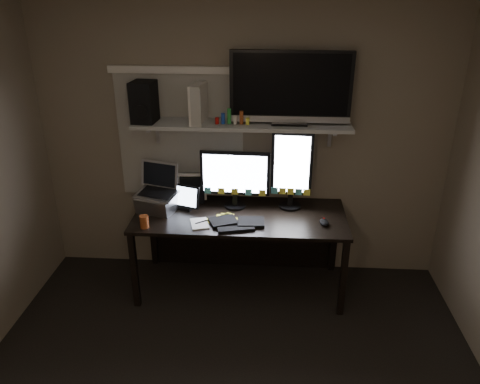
# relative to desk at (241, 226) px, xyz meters

# --- Properties ---
(back_wall) EXTENTS (3.60, 0.00, 3.60)m
(back_wall) POSITION_rel_desk_xyz_m (0.00, 0.25, 0.70)
(back_wall) COLOR #7E6F5A
(back_wall) RESTS_ON floor
(window_blinds) EXTENTS (1.10, 0.02, 1.10)m
(window_blinds) POSITION_rel_desk_xyz_m (-0.55, 0.24, 0.75)
(window_blinds) COLOR #B1AE9E
(window_blinds) RESTS_ON back_wall
(desk) EXTENTS (1.80, 0.75, 0.73)m
(desk) POSITION_rel_desk_xyz_m (0.00, 0.00, 0.00)
(desk) COLOR black
(desk) RESTS_ON floor
(wall_shelf) EXTENTS (1.80, 0.35, 0.03)m
(wall_shelf) POSITION_rel_desk_xyz_m (0.00, 0.08, 0.91)
(wall_shelf) COLOR #ABABA6
(wall_shelf) RESTS_ON back_wall
(monitor_landscape) EXTENTS (0.60, 0.09, 0.52)m
(monitor_landscape) POSITION_rel_desk_xyz_m (-0.05, 0.03, 0.44)
(monitor_landscape) COLOR black
(monitor_landscape) RESTS_ON desk
(monitor_portrait) EXTENTS (0.35, 0.09, 0.70)m
(monitor_portrait) POSITION_rel_desk_xyz_m (0.43, 0.06, 0.53)
(monitor_portrait) COLOR black
(monitor_portrait) RESTS_ON desk
(keyboard) EXTENTS (0.48, 0.28, 0.03)m
(keyboard) POSITION_rel_desk_xyz_m (-0.01, -0.29, 0.19)
(keyboard) COLOR black
(keyboard) RESTS_ON desk
(mouse) EXTENTS (0.09, 0.12, 0.04)m
(mouse) POSITION_rel_desk_xyz_m (0.70, -0.26, 0.20)
(mouse) COLOR black
(mouse) RESTS_ON desk
(notepad) EXTENTS (0.19, 0.22, 0.01)m
(notepad) POSITION_rel_desk_xyz_m (-0.32, -0.32, 0.18)
(notepad) COLOR white
(notepad) RESTS_ON desk
(tablet) EXTENTS (0.28, 0.19, 0.23)m
(tablet) POSITION_rel_desk_xyz_m (-0.48, -0.05, 0.29)
(tablet) COLOR black
(tablet) RESTS_ON desk
(file_sorter) EXTENTS (0.22, 0.12, 0.27)m
(file_sorter) POSITION_rel_desk_xyz_m (-0.44, 0.10, 0.31)
(file_sorter) COLOR black
(file_sorter) RESTS_ON desk
(laptop) EXTENTS (0.42, 0.37, 0.39)m
(laptop) POSITION_rel_desk_xyz_m (-0.71, -0.09, 0.37)
(laptop) COLOR #B1B1B6
(laptop) RESTS_ON desk
(cup) EXTENTS (0.08, 0.08, 0.10)m
(cup) POSITION_rel_desk_xyz_m (-0.75, -0.40, 0.23)
(cup) COLOR #9B431C
(cup) RESTS_ON desk
(sticky_notes) EXTENTS (0.36, 0.30, 0.00)m
(sticky_notes) POSITION_rel_desk_xyz_m (-0.14, -0.21, 0.18)
(sticky_notes) COLOR #FFF745
(sticky_notes) RESTS_ON desk
(tv) EXTENTS (0.97, 0.18, 0.58)m
(tv) POSITION_rel_desk_xyz_m (0.39, 0.07, 1.22)
(tv) COLOR black
(tv) RESTS_ON wall_shelf
(game_console) EXTENTS (0.12, 0.28, 0.32)m
(game_console) POSITION_rel_desk_xyz_m (-0.35, 0.06, 1.09)
(game_console) COLOR silver
(game_console) RESTS_ON wall_shelf
(speaker) EXTENTS (0.20, 0.24, 0.33)m
(speaker) POSITION_rel_desk_xyz_m (-0.80, 0.05, 1.09)
(speaker) COLOR black
(speaker) RESTS_ON wall_shelf
(bottles) EXTENTS (0.20, 0.05, 0.12)m
(bottles) POSITION_rel_desk_xyz_m (-0.07, 0.02, 0.99)
(bottles) COLOR #A50F0C
(bottles) RESTS_ON wall_shelf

